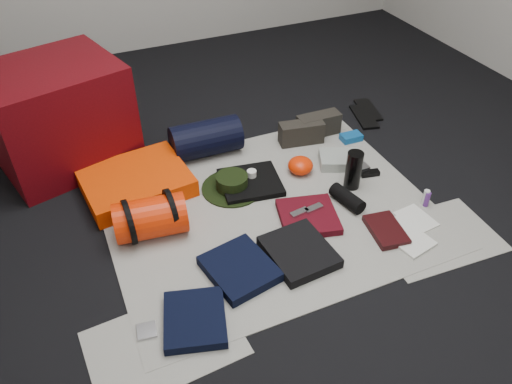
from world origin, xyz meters
name	(u,v)px	position (x,y,z in m)	size (l,w,h in m)	color
floor	(269,212)	(0.00, 0.00, -0.01)	(4.50, 4.50, 0.02)	black
newspaper_mat	(269,210)	(0.00, 0.00, 0.00)	(1.60, 1.30, 0.01)	#B1B0A4
newspaper_sheet_front_left	(164,343)	(-0.70, -0.55, 0.00)	(0.58, 0.40, 0.00)	#B1B0A4
newspaper_sheet_front_right	(436,237)	(0.65, -0.50, 0.00)	(0.58, 0.40, 0.00)	#B1B0A4
red_cabinet	(58,116)	(-0.87, 0.87, 0.29)	(0.68, 0.57, 0.57)	#53060B
sleeping_pad	(136,182)	(-0.58, 0.43, 0.05)	(0.53, 0.44, 0.10)	#F13D02
stuff_sack	(151,218)	(-0.58, 0.07, 0.10)	(0.20, 0.20, 0.33)	red
sack_strap_left	(129,222)	(-0.68, 0.07, 0.11)	(0.22, 0.22, 0.03)	black
sack_strap_right	(171,211)	(-0.48, 0.07, 0.11)	(0.22, 0.22, 0.03)	black
navy_duffel	(206,138)	(-0.12, 0.60, 0.11)	(0.21, 0.21, 0.40)	black
boonie_brim	(232,188)	(-0.11, 0.23, 0.01)	(0.33, 0.33, 0.01)	black
boonie_crown	(232,182)	(-0.11, 0.23, 0.05)	(0.17, 0.17, 0.07)	black
hiking_boot_left	(301,133)	(0.44, 0.49, 0.07)	(0.26, 0.10, 0.13)	#292620
hiking_boot_right	(319,125)	(0.58, 0.53, 0.07)	(0.27, 0.10, 0.13)	#292620
flip_flop_left	(364,117)	(0.95, 0.58, 0.01)	(0.11, 0.29, 0.02)	black
flip_flop_right	(368,110)	(1.02, 0.65, 0.01)	(0.10, 0.28, 0.02)	black
trousers_navy_a	(195,319)	(-0.56, -0.51, 0.03)	(0.24, 0.28, 0.04)	black
trousers_navy_b	(240,269)	(-0.30, -0.33, 0.03)	(0.27, 0.30, 0.05)	black
trousers_charcoal	(299,252)	(-0.01, -0.35, 0.03)	(0.27, 0.31, 0.05)	black
black_tshirt	(250,182)	(-0.01, 0.22, 0.02)	(0.31, 0.29, 0.03)	black
red_shirt	(308,217)	(0.15, -0.15, 0.02)	(0.28, 0.28, 0.04)	#480711
orange_stuff_sack	(300,166)	(0.29, 0.22, 0.05)	(0.14, 0.14, 0.09)	red
first_aid_pouch	(340,160)	(0.53, 0.20, 0.03)	(0.23, 0.17, 0.06)	gray
water_bottle	(354,170)	(0.49, 0.00, 0.11)	(0.09, 0.09, 0.21)	black
speaker	(347,198)	(0.38, -0.12, 0.04)	(0.08, 0.08, 0.20)	black
compact_camera	(359,169)	(0.59, 0.08, 0.03)	(0.11, 0.06, 0.04)	#ADAEB2
cyan_case	(351,137)	(0.73, 0.38, 0.03)	(0.12, 0.08, 0.04)	#0E4B89
toiletry_purple	(427,199)	(0.75, -0.29, 0.05)	(0.03, 0.03, 0.08)	#542578
toiletry_clear	(426,197)	(0.75, -0.28, 0.05)	(0.03, 0.03, 0.09)	silver
paperback_book	(386,230)	(0.45, -0.38, 0.02)	(0.15, 0.23, 0.03)	black
map_booklet	(405,236)	(0.51, -0.45, 0.01)	(0.17, 0.25, 0.01)	silver
map_printout	(416,219)	(0.64, -0.36, 0.01)	(0.14, 0.18, 0.01)	silver
sunglasses	(370,173)	(0.63, 0.04, 0.02)	(0.11, 0.04, 0.03)	black
key_cluster	(147,331)	(-0.75, -0.48, 0.01)	(0.08, 0.08, 0.01)	#ADAEB2
tape_roll	(252,173)	(0.01, 0.25, 0.05)	(0.05, 0.05, 0.04)	silver
energy_bar_a	(299,212)	(0.11, -0.13, 0.05)	(0.10, 0.04, 0.01)	#ADAEB2
energy_bar_b	(314,208)	(0.19, -0.13, 0.05)	(0.10, 0.04, 0.01)	#ADAEB2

